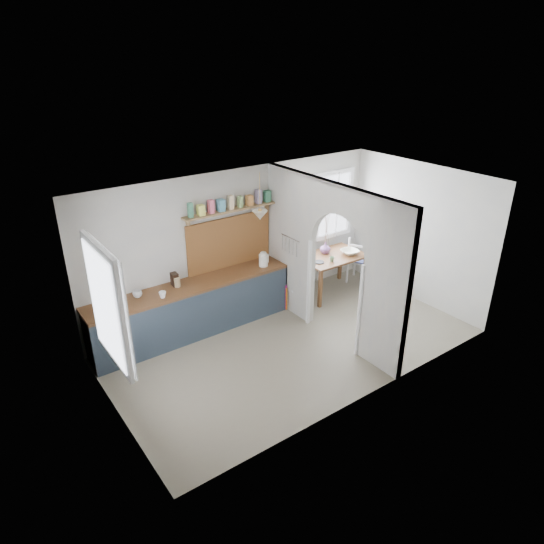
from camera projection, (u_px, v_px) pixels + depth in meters
floor at (294, 344)px, 7.93m from camera, size 5.80×3.20×0.01m
ceiling at (297, 189)px, 6.83m from camera, size 5.80×3.20×0.01m
walls at (295, 272)px, 7.38m from camera, size 5.81×3.21×2.60m
partition at (327, 252)px, 7.73m from camera, size 0.12×3.20×2.60m
kitchen_window at (105, 306)px, 5.70m from camera, size 0.10×1.16×1.50m
nook_window at (318, 208)px, 9.36m from camera, size 1.76×0.10×1.30m
counter at (192, 308)px, 8.11m from camera, size 3.50×0.60×0.90m
sink at (113, 308)px, 7.21m from camera, size 0.40×0.40×0.02m
backsplash at (230, 242)px, 8.41m from camera, size 1.65×0.03×0.90m
shelf at (231, 207)px, 8.07m from camera, size 1.75×0.20×0.21m
pendant_lamp at (260, 215)px, 8.06m from camera, size 0.26×0.26×0.16m
utensil_rail at (291, 238)px, 8.30m from camera, size 0.02×0.50×0.02m
dining_table at (331, 274)px, 9.47m from camera, size 1.27×0.87×0.78m
chair_left at (297, 284)px, 8.94m from camera, size 0.46×0.46×0.90m
chair_right at (361, 259)px, 9.88m from camera, size 0.60×0.60×0.99m
kettle at (263, 259)px, 8.53m from camera, size 0.25×0.21×0.26m
mug_a at (163, 295)px, 7.47m from camera, size 0.14×0.14×0.10m
mug_b at (137, 294)px, 7.48m from camera, size 0.18×0.18×0.11m
knife_block at (175, 279)px, 7.83m from camera, size 0.11×0.14×0.22m
jar at (177, 282)px, 7.81m from camera, size 0.12×0.12×0.17m
towel_magenta at (286, 297)px, 8.83m from camera, size 0.02×0.03×0.49m
towel_orange at (286, 299)px, 8.83m from camera, size 0.02×0.03×0.44m
bowl at (350, 252)px, 9.37m from camera, size 0.38×0.38×0.08m
table_cup at (332, 259)px, 9.04m from camera, size 0.12×0.12×0.09m
plate at (319, 262)px, 9.01m from camera, size 0.23×0.23×0.02m
vase at (325, 248)px, 9.38m from camera, size 0.26×0.26×0.21m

